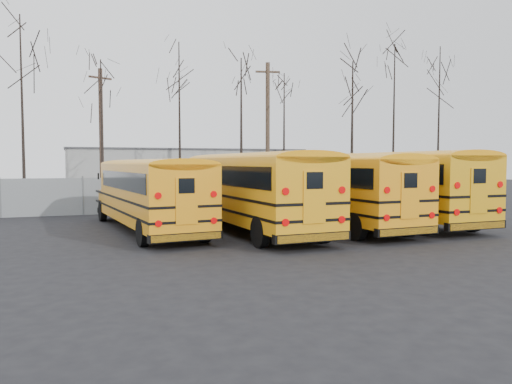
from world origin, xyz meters
name	(u,v)px	position (x,y,z in m)	size (l,w,h in m)	color
ground	(320,239)	(0.00, 0.00, 0.00)	(120.00, 120.00, 0.00)	black
fence	(226,193)	(0.00, 12.00, 1.00)	(40.00, 0.04, 2.00)	gray
distant_building	(186,171)	(2.00, 32.00, 2.00)	(22.00, 8.00, 4.00)	#9E9E99
bus_a	(149,189)	(-5.63, 4.06, 1.76)	(3.53, 10.92, 3.01)	black
bus_b	(251,185)	(-1.73, 2.75, 1.92)	(3.19, 11.79, 3.27)	black
bus_c	(330,184)	(1.96, 2.85, 1.87)	(3.27, 11.54, 3.19)	black
bus_d	(389,181)	(5.35, 3.32, 1.97)	(3.03, 12.07, 3.36)	black
utility_pole_left	(101,136)	(-6.66, 17.99, 4.58)	(1.49, 0.78, 8.92)	#453227
utility_pole_right	(268,130)	(5.28, 18.49, 5.25)	(1.80, 0.55, 10.22)	#4A382A
tree_2	(22,114)	(-11.10, 15.04, 5.57)	(0.26, 0.26, 11.14)	black
tree_3	(102,134)	(-6.70, 16.64, 4.63)	(0.26, 0.26, 9.26)	black
tree_4	(180,124)	(-1.86, 16.12, 5.31)	(0.26, 0.26, 10.61)	black
tree_5	(241,130)	(2.87, 17.54, 5.10)	(0.26, 0.26, 10.21)	black
tree_6	(284,138)	(5.78, 16.59, 4.58)	(0.26, 0.26, 9.17)	black
tree_7	(352,132)	(10.79, 15.62, 5.08)	(0.26, 0.26, 10.16)	black
tree_8	(394,122)	(15.04, 16.50, 5.97)	(0.26, 0.26, 11.95)	black
tree_9	(439,124)	(17.76, 14.63, 5.79)	(0.26, 0.26, 11.57)	black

